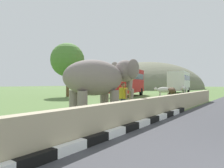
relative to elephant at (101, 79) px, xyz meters
The scene contains 11 objects.
striped_curb 5.03m from the elephant, 145.84° to the right, with size 16.20×0.20×0.24m.
barrier_parapet 3.13m from the elephant, 123.49° to the right, with size 28.00×0.36×1.00m, color tan.
elephant is the anchor object (origin of this frame).
person_handler 1.72m from the elephant, 15.60° to the right, with size 0.35×0.66×1.66m.
bus_red 16.32m from the elephant, 27.04° to the left, with size 8.36×4.53×3.50m.
bus_white 26.54m from the elephant, ahead, with size 8.82×3.93×3.50m.
cow_near 14.47m from the elephant, ahead, with size 1.43×1.79×1.23m.
cow_mid 21.83m from the elephant, ahead, with size 1.93×0.91×1.23m.
cow_far 13.17m from the elephant, ahead, with size 1.76×1.47×1.23m.
tree_distant 16.12m from the elephant, 54.38° to the left, with size 4.16×4.16×6.62m.
hill_east 56.11m from the elephant, 23.47° to the left, with size 40.65×32.52×16.67m.
Camera 1 is at (-4.01, 0.62, 1.62)m, focal length 32.26 mm.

